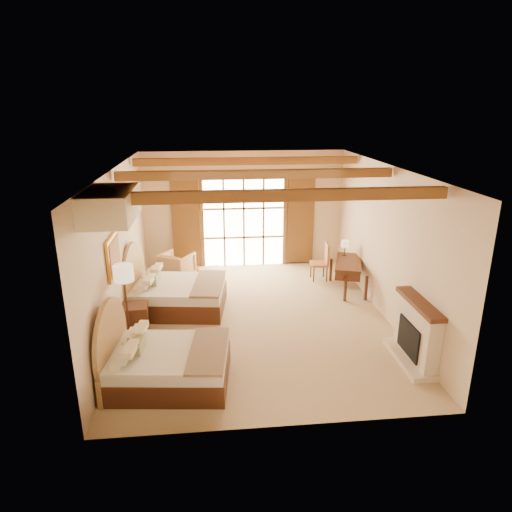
{
  "coord_description": "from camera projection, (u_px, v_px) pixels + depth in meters",
  "views": [
    {
      "loc": [
        -0.94,
        -8.84,
        4.36
      ],
      "look_at": [
        0.0,
        0.2,
        1.34
      ],
      "focal_mm": 32.0,
      "sensor_mm": 36.0,
      "label": 1
    }
  ],
  "objects": [
    {
      "name": "ceiling_beams",
      "position": [
        257.0,
        174.0,
        8.84
      ],
      "size": [
        5.39,
        4.6,
        0.18
      ],
      "primitive_type": null,
      "color": "brown",
      "rests_on": "ceiling"
    },
    {
      "name": "ottoman",
      "position": [
        210.0,
        277.0,
        11.59
      ],
      "size": [
        0.65,
        0.65,
        0.4
      ],
      "primitive_type": "cube",
      "rotation": [
        0.0,
        0.0,
        0.18
      ],
      "color": "tan",
      "rests_on": "floor"
    },
    {
      "name": "wall_right",
      "position": [
        387.0,
        243.0,
        9.58
      ],
      "size": [
        0.0,
        7.0,
        7.0
      ],
      "primitive_type": "plane",
      "rotation": [
        1.57,
        0.0,
        -1.57
      ],
      "color": "beige",
      "rests_on": "ground"
    },
    {
      "name": "nightstand",
      "position": [
        136.0,
        319.0,
        9.11
      ],
      "size": [
        0.53,
        0.53,
        0.6
      ],
      "primitive_type": "cube",
      "rotation": [
        0.0,
        0.0,
        0.07
      ],
      "color": "#4C2416",
      "rests_on": "floor"
    },
    {
      "name": "bed_near",
      "position": [
        160.0,
        362.0,
        7.42
      ],
      "size": [
        2.08,
        1.66,
        1.27
      ],
      "rotation": [
        0.0,
        0.0,
        -0.11
      ],
      "color": "#4C2416",
      "rests_on": "floor"
    },
    {
      "name": "wall_left",
      "position": [
        119.0,
        251.0,
        9.04
      ],
      "size": [
        0.0,
        7.0,
        7.0
      ],
      "primitive_type": "plane",
      "rotation": [
        1.57,
        0.0,
        1.57
      ],
      "color": "beige",
      "rests_on": "ground"
    },
    {
      "name": "painting",
      "position": [
        114.0,
        256.0,
        8.29
      ],
      "size": [
        0.06,
        0.95,
        0.75
      ],
      "color": "orange",
      "rests_on": "wall_left"
    },
    {
      "name": "floor",
      "position": [
        257.0,
        318.0,
        9.81
      ],
      "size": [
        7.0,
        7.0,
        0.0
      ],
      "primitive_type": "plane",
      "color": "tan",
      "rests_on": "ground"
    },
    {
      "name": "desk_lamp",
      "position": [
        345.0,
        244.0,
        11.41
      ],
      "size": [
        0.19,
        0.19,
        0.38
      ],
      "color": "#3A2217",
      "rests_on": "desk"
    },
    {
      "name": "desk_chair",
      "position": [
        320.0,
        268.0,
        11.89
      ],
      "size": [
        0.46,
        0.46,
        0.98
      ],
      "rotation": [
        0.0,
        0.0,
        -0.07
      ],
      "color": "#A86733",
      "rests_on": "floor"
    },
    {
      "name": "desk",
      "position": [
        348.0,
        275.0,
        11.18
      ],
      "size": [
        1.0,
        1.51,
        0.75
      ],
      "rotation": [
        0.0,
        0.0,
        -0.32
      ],
      "color": "#4C2416",
      "rests_on": "floor"
    },
    {
      "name": "floor_lamp",
      "position": [
        124.0,
        278.0,
        8.14
      ],
      "size": [
        0.35,
        0.35,
        1.66
      ],
      "color": "#3A2217",
      "rests_on": "floor"
    },
    {
      "name": "bed_far",
      "position": [
        171.0,
        292.0,
        10.11
      ],
      "size": [
        2.22,
        1.78,
        1.34
      ],
      "rotation": [
        0.0,
        0.0,
        -0.13
      ],
      "color": "#4C2416",
      "rests_on": "floor"
    },
    {
      "name": "fireplace",
      "position": [
        415.0,
        335.0,
        8.02
      ],
      "size": [
        0.46,
        1.4,
        1.16
      ],
      "color": "beige",
      "rests_on": "ground"
    },
    {
      "name": "armchair",
      "position": [
        177.0,
        266.0,
        11.94
      ],
      "size": [
        1.04,
        1.05,
        0.71
      ],
      "primitive_type": "imported",
      "rotation": [
        0.0,
        0.0,
        -3.66
      ],
      "color": "tan",
      "rests_on": "floor"
    },
    {
      "name": "wall_back",
      "position": [
        244.0,
        210.0,
        12.61
      ],
      "size": [
        5.5,
        0.0,
        5.5
      ],
      "primitive_type": "plane",
      "rotation": [
        1.57,
        0.0,
        0.0
      ],
      "color": "beige",
      "rests_on": "ground"
    },
    {
      "name": "french_doors",
      "position": [
        244.0,
        223.0,
        12.66
      ],
      "size": [
        3.95,
        0.08,
        2.6
      ],
      "color": "white",
      "rests_on": "ground"
    },
    {
      "name": "ceiling",
      "position": [
        257.0,
        168.0,
        8.8
      ],
      "size": [
        7.0,
        7.0,
        0.0
      ],
      "primitive_type": "plane",
      "rotation": [
        3.14,
        0.0,
        0.0
      ],
      "color": "#BA713E",
      "rests_on": "ground"
    },
    {
      "name": "canopy_valance",
      "position": [
        110.0,
        205.0,
        6.76
      ],
      "size": [
        0.7,
        1.4,
        0.45
      ],
      "primitive_type": "cube",
      "color": "#F7EFC4",
      "rests_on": "ceiling"
    }
  ]
}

